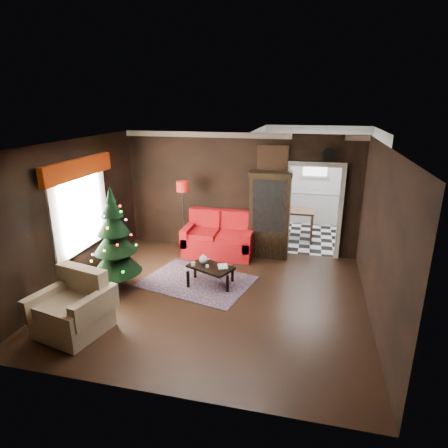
% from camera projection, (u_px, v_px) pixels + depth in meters
% --- Properties ---
extents(floor, '(5.50, 5.50, 0.00)m').
position_uv_depth(floor, '(213.00, 298.00, 7.00)').
color(floor, black).
rests_on(floor, ground).
extents(ceiling, '(5.50, 5.50, 0.00)m').
position_uv_depth(ceiling, '(211.00, 144.00, 6.13)').
color(ceiling, white).
rests_on(ceiling, ground).
extents(wall_back, '(5.50, 0.00, 5.50)m').
position_uv_depth(wall_back, '(240.00, 193.00, 8.88)').
color(wall_back, black).
rests_on(wall_back, ground).
extents(wall_front, '(5.50, 0.00, 5.50)m').
position_uv_depth(wall_front, '(154.00, 294.00, 4.25)').
color(wall_front, black).
rests_on(wall_front, ground).
extents(wall_left, '(0.00, 5.50, 5.50)m').
position_uv_depth(wall_left, '(72.00, 215.00, 7.17)').
color(wall_left, black).
rests_on(wall_left, ground).
extents(wall_right, '(0.00, 5.50, 5.50)m').
position_uv_depth(wall_right, '(380.00, 239.00, 5.97)').
color(wall_right, black).
rests_on(wall_right, ground).
extents(doorway, '(1.10, 0.10, 2.10)m').
position_uv_depth(doorway, '(313.00, 212.00, 8.62)').
color(doorway, silver).
rests_on(doorway, ground).
extents(left_window, '(0.05, 1.60, 1.40)m').
position_uv_depth(left_window, '(80.00, 210.00, 7.33)').
color(left_window, white).
rests_on(left_window, wall_left).
extents(valance, '(0.12, 2.10, 0.35)m').
position_uv_depth(valance, '(79.00, 168.00, 7.06)').
color(valance, '#972A07').
rests_on(valance, wall_left).
extents(kitchen_floor, '(3.00, 3.00, 0.00)m').
position_uv_depth(kitchen_floor, '(311.00, 234.00, 10.33)').
color(kitchen_floor, white).
rests_on(kitchen_floor, ground).
extents(kitchen_window, '(0.70, 0.06, 0.70)m').
position_uv_depth(kitchen_window, '(316.00, 164.00, 11.14)').
color(kitchen_window, white).
rests_on(kitchen_window, ground).
extents(rug, '(2.38, 1.97, 0.01)m').
position_uv_depth(rug, '(197.00, 281.00, 7.62)').
color(rug, '#493340').
rests_on(rug, ground).
extents(loveseat, '(1.70, 0.90, 1.00)m').
position_uv_depth(loveseat, '(219.00, 234.00, 8.83)').
color(loveseat, maroon).
rests_on(loveseat, ground).
extents(curio_cabinet, '(0.90, 0.45, 1.90)m').
position_uv_depth(curio_cabinet, '(270.00, 217.00, 8.64)').
color(curio_cabinet, black).
rests_on(curio_cabinet, ground).
extents(floor_lamp, '(0.37, 0.37, 1.80)m').
position_uv_depth(floor_lamp, '(184.00, 219.00, 8.89)').
color(floor_lamp, black).
rests_on(floor_lamp, ground).
extents(christmas_tree, '(1.08, 1.08, 1.80)m').
position_uv_depth(christmas_tree, '(114.00, 237.00, 7.06)').
color(christmas_tree, '#0D3617').
rests_on(christmas_tree, ground).
extents(armchair, '(1.14, 1.14, 0.98)m').
position_uv_depth(armchair, '(72.00, 306.00, 5.83)').
color(armchair, tan).
rests_on(armchair, ground).
extents(coffee_table, '(0.99, 0.82, 0.38)m').
position_uv_depth(coffee_table, '(211.00, 275.00, 7.44)').
color(coffee_table, '#34170C').
rests_on(coffee_table, rug).
extents(teapot, '(0.25, 0.25, 0.18)m').
position_uv_depth(teapot, '(203.00, 259.00, 7.48)').
color(teapot, white).
rests_on(teapot, coffee_table).
extents(cup_a, '(0.07, 0.07, 0.05)m').
position_uv_depth(cup_a, '(207.00, 266.00, 7.32)').
color(cup_a, white).
rests_on(cup_a, coffee_table).
extents(cup_b, '(0.08, 0.08, 0.07)m').
position_uv_depth(cup_b, '(193.00, 264.00, 7.40)').
color(cup_b, white).
rests_on(cup_b, coffee_table).
extents(book, '(0.18, 0.08, 0.25)m').
position_uv_depth(book, '(218.00, 261.00, 7.30)').
color(book, gray).
rests_on(book, coffee_table).
extents(wall_clock, '(0.32, 0.32, 0.06)m').
position_uv_depth(wall_clock, '(329.00, 154.00, 8.10)').
color(wall_clock, white).
rests_on(wall_clock, wall_back).
extents(painting, '(0.62, 0.05, 0.52)m').
position_uv_depth(painting, '(273.00, 158.00, 8.41)').
color(painting, '#B56C42').
rests_on(painting, wall_back).
extents(kitchen_counter, '(1.80, 0.60, 0.90)m').
position_uv_depth(kitchen_counter, '(312.00, 207.00, 11.30)').
color(kitchen_counter, silver).
rests_on(kitchen_counter, ground).
extents(kitchen_table, '(0.70, 0.70, 0.75)m').
position_uv_depth(kitchen_table, '(300.00, 224.00, 10.00)').
color(kitchen_table, brown).
rests_on(kitchen_table, ground).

